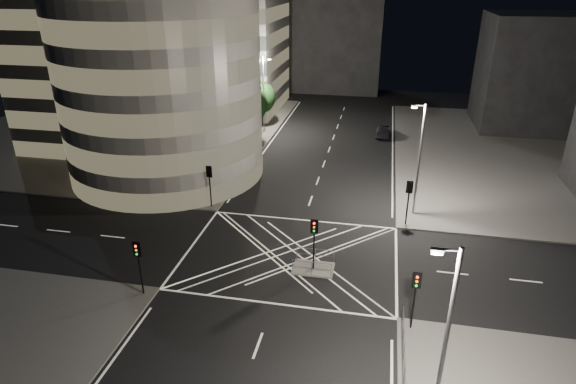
% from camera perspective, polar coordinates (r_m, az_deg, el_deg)
% --- Properties ---
extents(ground, '(120.00, 120.00, 0.00)m').
position_cam_1_polar(ground, '(37.38, 0.30, -7.57)').
color(ground, black).
rests_on(ground, ground).
extents(sidewalk_far_left, '(42.00, 42.00, 0.15)m').
position_cam_1_polar(sidewalk_far_left, '(70.65, -19.11, 6.90)').
color(sidewalk_far_left, '#565451').
rests_on(sidewalk_far_left, ground).
extents(central_island, '(3.00, 2.00, 0.15)m').
position_cam_1_polar(central_island, '(35.82, 3.01, -9.04)').
color(central_island, slate).
rests_on(central_island, ground).
extents(office_tower_curved, '(30.00, 29.00, 27.20)m').
position_cam_1_polar(office_tower_curved, '(57.01, -17.51, 16.19)').
color(office_tower_curved, gray).
rests_on(office_tower_curved, sidewalk_far_left).
extents(office_block_rear, '(24.00, 16.00, 22.00)m').
position_cam_1_polar(office_block_rear, '(78.76, -10.11, 17.82)').
color(office_block_rear, gray).
rests_on(office_block_rear, sidewalk_far_left).
extents(building_right_far, '(14.00, 12.00, 15.00)m').
position_cam_1_polar(building_right_far, '(74.85, 27.30, 12.50)').
color(building_right_far, black).
rests_on(building_right_far, sidewalk_far_right).
extents(building_far_end, '(18.00, 8.00, 18.00)m').
position_cam_1_polar(building_far_end, '(90.31, 5.08, 17.53)').
color(building_far_end, black).
rests_on(building_far_end, ground).
extents(tree_a, '(5.05, 5.05, 7.80)m').
position_cam_1_polar(tree_a, '(45.82, -10.54, 5.23)').
color(tree_a, black).
rests_on(tree_a, sidewalk_far_left).
extents(tree_b, '(5.06, 5.06, 8.02)m').
position_cam_1_polar(tree_b, '(51.09, -8.14, 7.66)').
color(tree_b, black).
rests_on(tree_b, sidewalk_far_left).
extents(tree_c, '(4.78, 4.78, 7.88)m').
position_cam_1_polar(tree_c, '(56.56, -6.17, 9.43)').
color(tree_c, black).
rests_on(tree_c, sidewalk_far_left).
extents(tree_d, '(4.47, 4.47, 7.27)m').
position_cam_1_polar(tree_d, '(62.23, -4.52, 10.48)').
color(tree_d, black).
rests_on(tree_d, sidewalk_far_left).
extents(tree_e, '(3.79, 3.79, 6.19)m').
position_cam_1_polar(tree_e, '(68.02, -3.13, 11.14)').
color(tree_e, black).
rests_on(tree_e, sidewalk_far_left).
extents(traffic_signal_fl, '(0.55, 0.22, 4.00)m').
position_cam_1_polar(traffic_signal_fl, '(44.07, -9.28, 1.57)').
color(traffic_signal_fl, black).
rests_on(traffic_signal_fl, sidewalk_far_left).
extents(traffic_signal_nl, '(0.55, 0.22, 4.00)m').
position_cam_1_polar(traffic_signal_nl, '(33.12, -17.31, -7.51)').
color(traffic_signal_nl, black).
rests_on(traffic_signal_nl, sidewalk_near_left).
extents(traffic_signal_fr, '(0.55, 0.22, 4.00)m').
position_cam_1_polar(traffic_signal_fr, '(41.60, 14.12, -0.31)').
color(traffic_signal_fr, black).
rests_on(traffic_signal_fr, sidewalk_far_right).
extents(traffic_signal_nr, '(0.55, 0.22, 4.00)m').
position_cam_1_polar(traffic_signal_nr, '(29.75, 14.87, -11.16)').
color(traffic_signal_nr, black).
rests_on(traffic_signal_nr, sidewalk_near_right).
extents(traffic_signal_island, '(0.55, 0.22, 4.00)m').
position_cam_1_polar(traffic_signal_island, '(34.34, 3.12, -5.09)').
color(traffic_signal_island, black).
rests_on(traffic_signal_island, central_island).
extents(street_lamp_left_near, '(1.25, 0.25, 10.00)m').
position_cam_1_polar(street_lamp_left_near, '(47.96, -8.10, 6.90)').
color(street_lamp_left_near, slate).
rests_on(street_lamp_left_near, sidewalk_far_left).
extents(street_lamp_left_far, '(1.25, 0.25, 10.00)m').
position_cam_1_polar(street_lamp_left_far, '(64.62, -2.89, 11.69)').
color(street_lamp_left_far, slate).
rests_on(street_lamp_left_far, sidewalk_far_left).
extents(street_lamp_right_far, '(1.25, 0.25, 10.00)m').
position_cam_1_polar(street_lamp_right_far, '(42.71, 15.25, 4.04)').
color(street_lamp_right_far, slate).
rests_on(street_lamp_right_far, sidewalk_far_right).
extents(street_lamp_right_near, '(1.25, 0.25, 10.00)m').
position_cam_1_polar(street_lamp_right_near, '(22.56, 18.04, -16.35)').
color(street_lamp_right_near, slate).
rests_on(street_lamp_right_near, sidewalk_near_right).
extents(railing_island_south, '(2.80, 0.06, 1.10)m').
position_cam_1_polar(railing_island_south, '(34.73, 2.81, -8.99)').
color(railing_island_south, slate).
rests_on(railing_island_south, central_island).
extents(railing_island_north, '(2.80, 0.06, 1.10)m').
position_cam_1_polar(railing_island_north, '(36.23, 3.25, -7.45)').
color(railing_island_north, slate).
rests_on(railing_island_north, central_island).
extents(sedan, '(1.68, 4.52, 1.48)m').
position_cam_1_polar(sedan, '(65.59, 11.21, 7.10)').
color(sedan, black).
rests_on(sedan, ground).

